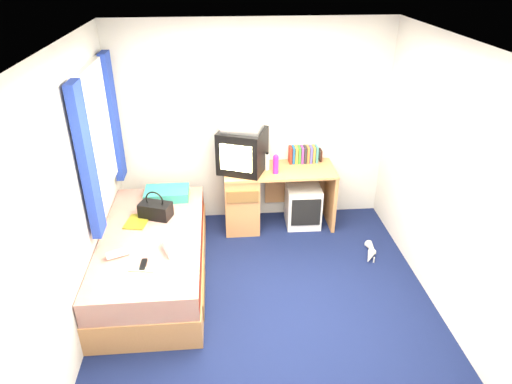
{
  "coord_description": "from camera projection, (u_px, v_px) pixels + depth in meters",
  "views": [
    {
      "loc": [
        -0.39,
        -3.36,
        3.01
      ],
      "look_at": [
        -0.04,
        0.7,
        0.85
      ],
      "focal_mm": 32.0,
      "sensor_mm": 36.0,
      "label": 1
    }
  ],
  "objects": [
    {
      "name": "ground",
      "position": [
        267.0,
        303.0,
        4.4
      ],
      "size": [
        3.4,
        3.4,
        0.0
      ],
      "primitive_type": "plane",
      "color": "#0C1438",
      "rests_on": "ground"
    },
    {
      "name": "room_shell",
      "position": [
        269.0,
        166.0,
        3.72
      ],
      "size": [
        3.4,
        3.4,
        3.4
      ],
      "color": "white",
      "rests_on": "ground"
    },
    {
      "name": "bed",
      "position": [
        154.0,
        257.0,
        4.61
      ],
      "size": [
        1.01,
        2.0,
        0.54
      ],
      "color": "tan",
      "rests_on": "ground"
    },
    {
      "name": "pillow",
      "position": [
        167.0,
        194.0,
        5.12
      ],
      "size": [
        0.49,
        0.31,
        0.11
      ],
      "primitive_type": "cube",
      "rotation": [
        0.0,
        0.0,
        0.01
      ],
      "color": "#1A67A9",
      "rests_on": "bed"
    },
    {
      "name": "desk",
      "position": [
        256.0,
        195.0,
        5.47
      ],
      "size": [
        1.3,
        0.55,
        0.75
      ],
      "color": "tan",
      "rests_on": "ground"
    },
    {
      "name": "storage_cube",
      "position": [
        303.0,
        205.0,
        5.57
      ],
      "size": [
        0.41,
        0.41,
        0.51
      ],
      "primitive_type": "cube",
      "rotation": [
        0.0,
        0.0,
        -0.02
      ],
      "color": "white",
      "rests_on": "ground"
    },
    {
      "name": "crt_tv",
      "position": [
        242.0,
        151.0,
        5.18
      ],
      "size": [
        0.62,
        0.61,
        0.49
      ],
      "rotation": [
        0.0,
        0.0,
        -0.38
      ],
      "color": "black",
      "rests_on": "desk"
    },
    {
      "name": "vcr",
      "position": [
        242.0,
        127.0,
        5.05
      ],
      "size": [
        0.51,
        0.43,
        0.08
      ],
      "primitive_type": "cube",
      "rotation": [
        0.0,
        0.0,
        -0.32
      ],
      "color": "silver",
      "rests_on": "crt_tv"
    },
    {
      "name": "book_row",
      "position": [
        303.0,
        154.0,
        5.45
      ],
      "size": [
        0.34,
        0.13,
        0.2
      ],
      "color": "maroon",
      "rests_on": "desk"
    },
    {
      "name": "picture_frame",
      "position": [
        320.0,
        155.0,
        5.51
      ],
      "size": [
        0.02,
        0.12,
        0.14
      ],
      "primitive_type": "cube",
      "rotation": [
        0.0,
        0.0,
        0.01
      ],
      "color": "black",
      "rests_on": "desk"
    },
    {
      "name": "pink_water_bottle",
      "position": [
        276.0,
        165.0,
        5.18
      ],
      "size": [
        0.08,
        0.08,
        0.2
      ],
      "primitive_type": "cylinder",
      "rotation": [
        0.0,
        0.0,
        -0.2
      ],
      "color": "#DE1F93",
      "rests_on": "desk"
    },
    {
      "name": "aerosol_can",
      "position": [
        267.0,
        162.0,
        5.27
      ],
      "size": [
        0.07,
        0.07,
        0.19
      ],
      "primitive_type": "cylinder",
      "rotation": [
        0.0,
        0.0,
        0.28
      ],
      "color": "white",
      "rests_on": "desk"
    },
    {
      "name": "handbag",
      "position": [
        156.0,
        210.0,
        4.73
      ],
      "size": [
        0.37,
        0.28,
        0.3
      ],
      "rotation": [
        0.0,
        0.0,
        -0.35
      ],
      "color": "black",
      "rests_on": "bed"
    },
    {
      "name": "towel",
      "position": [
        180.0,
        245.0,
        4.24
      ],
      "size": [
        0.35,
        0.32,
        0.09
      ],
      "primitive_type": "cube",
      "rotation": [
        0.0,
        0.0,
        0.38
      ],
      "color": "silver",
      "rests_on": "bed"
    },
    {
      "name": "magazine",
      "position": [
        137.0,
        222.0,
        4.67
      ],
      "size": [
        0.26,
        0.32,
        0.01
      ],
      "primitive_type": "cube",
      "rotation": [
        0.0,
        0.0,
        -0.19
      ],
      "color": "yellow",
      "rests_on": "bed"
    },
    {
      "name": "water_bottle",
      "position": [
        117.0,
        254.0,
        4.13
      ],
      "size": [
        0.21,
        0.14,
        0.07
      ],
      "primitive_type": "cylinder",
      "rotation": [
        0.0,
        1.57,
        0.4
      ],
      "color": "white",
      "rests_on": "bed"
    },
    {
      "name": "colour_swatch_fan",
      "position": [
        142.0,
        270.0,
        3.98
      ],
      "size": [
        0.23,
        0.09,
        0.01
      ],
      "primitive_type": "cube",
      "rotation": [
        0.0,
        0.0,
        -0.15
      ],
      "color": "gold",
      "rests_on": "bed"
    },
    {
      "name": "remote_control",
      "position": [
        143.0,
        265.0,
        4.03
      ],
      "size": [
        0.05,
        0.16,
        0.02
      ],
      "primitive_type": "cube",
      "rotation": [
        0.0,
        0.0,
        -0.03
      ],
      "color": "black",
      "rests_on": "bed"
    },
    {
      "name": "window_assembly",
      "position": [
        100.0,
        136.0,
        4.41
      ],
      "size": [
        0.11,
        1.42,
        1.4
      ],
      "color": "silver",
      "rests_on": "room_shell"
    },
    {
      "name": "white_heels",
      "position": [
        371.0,
        253.0,
        5.06
      ],
      "size": [
        0.22,
        0.38,
        0.09
      ],
      "color": "silver",
      "rests_on": "ground"
    }
  ]
}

